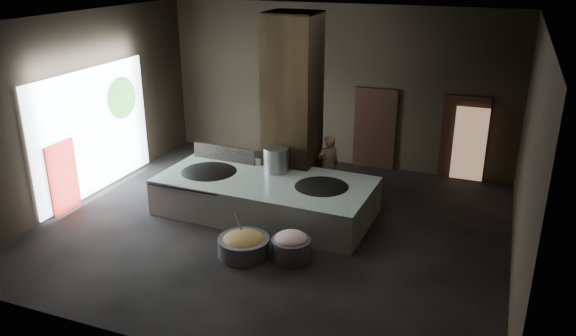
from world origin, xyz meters
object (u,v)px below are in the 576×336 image
at_px(hearth_platform, 266,196).
at_px(meat_basin, 291,249).
at_px(wok_left, 209,176).
at_px(stock_pot, 276,161).
at_px(veg_basin, 244,247).
at_px(wok_right, 321,191).
at_px(cook, 328,165).

height_order(hearth_platform, meat_basin, hearth_platform).
xyz_separation_m(wok_left, stock_pot, (1.50, 0.60, 0.38)).
distance_m(stock_pot, meat_basin, 2.81).
height_order(wok_left, veg_basin, wok_left).
bearing_deg(wok_right, veg_basin, -115.02).
relative_size(wok_left, veg_basin, 1.49).
bearing_deg(wok_right, wok_left, -177.95).
relative_size(stock_pot, veg_basin, 0.62).
xyz_separation_m(hearth_platform, wok_right, (1.35, 0.05, 0.32)).
height_order(cook, veg_basin, cook).
relative_size(stock_pot, meat_basin, 0.81).
height_order(hearth_platform, veg_basin, hearth_platform).
relative_size(wok_left, cook, 1.00).
height_order(wok_left, stock_pot, stock_pot).
xyz_separation_m(cook, veg_basin, (-0.63, -3.59, -0.59)).
relative_size(hearth_platform, stock_pot, 7.67).
relative_size(wok_right, cook, 0.93).
xyz_separation_m(wok_left, cook, (2.47, 1.63, 0.03)).
xyz_separation_m(hearth_platform, veg_basin, (0.39, -2.01, -0.24)).
xyz_separation_m(wok_right, stock_pot, (-1.30, 0.50, 0.38)).
xyz_separation_m(hearth_platform, stock_pot, (0.05, 0.55, 0.70)).
xyz_separation_m(hearth_platform, wok_left, (-1.45, -0.05, 0.32)).
xyz_separation_m(cook, meat_basin, (0.31, -3.36, -0.56)).
xyz_separation_m(wok_left, veg_basin, (1.84, -1.96, -0.56)).
relative_size(cook, veg_basin, 1.49).
height_order(wok_right, cook, cook).
distance_m(wok_left, stock_pot, 1.66).
height_order(veg_basin, meat_basin, meat_basin).
height_order(wok_left, wok_right, wok_left).
bearing_deg(veg_basin, hearth_platform, 100.95).
bearing_deg(stock_pot, wok_left, -158.20).
bearing_deg(cook, veg_basin, 41.46).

